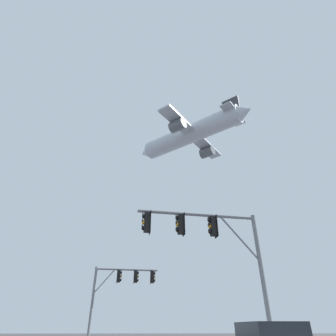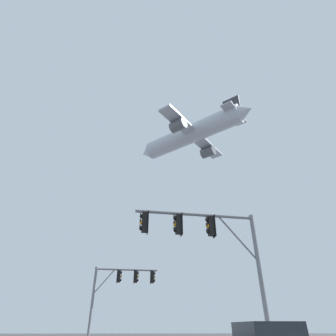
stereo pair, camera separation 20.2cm
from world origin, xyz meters
The scene contains 3 objects.
signal_pole_near centered at (2.64, 7.12, 4.84)m, with size 5.77×1.04×6.26m.
signal_pole_far centered at (-2.66, 18.26, 4.37)m, with size 5.00×0.84×5.66m.
airplane centered at (6.33, 37.25, 33.69)m, with size 21.16×17.86×6.73m.
Camera 1 is at (0.07, -5.46, 1.45)m, focal length 29.57 mm.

